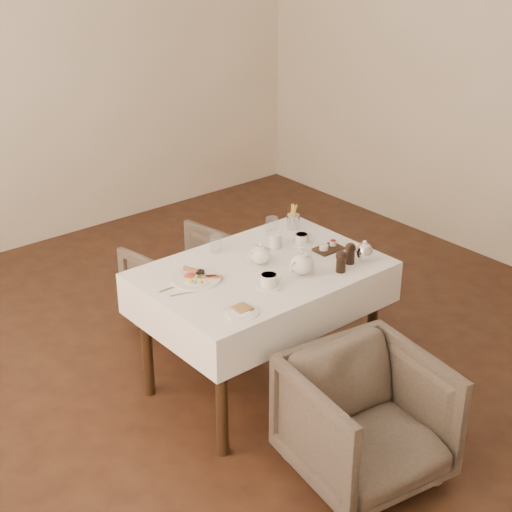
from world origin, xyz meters
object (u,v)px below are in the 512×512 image
object	(u,v)px
table	(262,287)
armchair_near	(366,420)
armchair_far	(188,284)
breakfast_plate	(196,278)
teapot_centre	(260,253)

from	to	relation	value
table	armchair_near	size ratio (longest dim) A/B	1.86
armchair_far	breakfast_plate	bearing A→B (deg)	49.59
armchair_near	teapot_centre	xyz separation A→B (m)	(0.12, 0.93, 0.50)
table	armchair_far	bearing A→B (deg)	84.14
table	breakfast_plate	xyz separation A→B (m)	(-0.35, 0.11, 0.13)
armchair_near	table	bearing A→B (deg)	93.06
armchair_near	teapot_centre	size ratio (longest dim) A/B	4.40
table	breakfast_plate	world-z (taller)	breakfast_plate
table	teapot_centre	bearing A→B (deg)	59.65
armchair_far	teapot_centre	size ratio (longest dim) A/B	4.10
table	armchair_far	distance (m)	0.91
armchair_near	breakfast_plate	bearing A→B (deg)	113.64
breakfast_plate	armchair_near	bearing A→B (deg)	-66.58
armchair_far	teapot_centre	distance (m)	0.95
teapot_centre	breakfast_plate	bearing A→B (deg)	174.22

